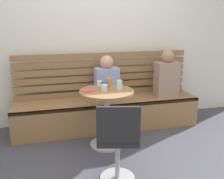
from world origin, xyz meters
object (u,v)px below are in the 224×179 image
white_chair (118,140)px  cup_tumbler_orange (109,82)px  person_child_left (106,80)px  cafe_table (107,107)px  cup_ceramic_white (100,84)px  cup_glass_short (104,88)px  person_adult (167,76)px  cup_mug_blue (105,85)px  booth_bench (107,114)px  cup_glass_tall (119,85)px  plate_small (88,90)px

white_chair → cup_tumbler_orange: 1.11m
person_child_left → cup_tumbler_orange: bearing=-97.1°
cafe_table → cup_ceramic_white: bearing=99.2°
white_chair → cup_glass_short: (0.05, 0.81, 0.32)m
person_adult → cup_tumbler_orange: size_ratio=7.10×
person_child_left → cup_mug_blue: (-0.13, -0.45, 0.06)m
cup_ceramic_white → cup_tumbler_orange: (0.12, 0.01, 0.02)m
booth_bench → cup_glass_tall: 0.78m
booth_bench → white_chair: bearing=-99.0°
cup_tumbler_orange → plate_small: (-0.31, -0.19, -0.04)m
booth_bench → plate_small: (-0.36, -0.49, 0.52)m
person_child_left → plate_small: size_ratio=3.85×
cup_tumbler_orange → plate_small: 0.37m
plate_small → cup_mug_blue: bearing=16.1°
cup_tumbler_orange → cup_glass_short: size_ratio=1.25×
person_child_left → plate_small: bearing=-124.4°
white_chair → plate_small: (-0.15, 0.86, 0.28)m
person_child_left → white_chair: bearing=-98.6°
booth_bench → person_child_left: (-0.00, 0.03, 0.51)m
cup_ceramic_white → plate_small: bearing=-136.7°
cafe_table → white_chair: bearing=-95.7°
cup_glass_short → plate_small: cup_glass_short is taller
cup_glass_tall → cup_ceramic_white: cup_glass_tall is taller
person_child_left → cup_glass_short: size_ratio=8.17×
person_adult → cup_ceramic_white: size_ratio=8.88×
person_child_left → booth_bench: bearing=-81.4°
cup_ceramic_white → cup_mug_blue: size_ratio=0.84×
cup_mug_blue → cup_glass_short: (-0.03, -0.11, -0.01)m
cafe_table → white_chair: white_chair is taller
cafe_table → cup_glass_short: (-0.03, -0.00, 0.26)m
booth_bench → person_child_left: bearing=98.6°
person_child_left → cup_ceramic_white: 0.38m
person_child_left → cup_glass_tall: person_child_left is taller
cup_glass_tall → person_adult: bearing=29.3°
cup_tumbler_orange → cup_glass_short: cup_tumbler_orange is taller
white_chair → person_adult: (1.13, 1.31, 0.29)m
white_chair → cup_glass_short: bearing=86.5°
cup_glass_tall → plate_small: 0.40m
cup_tumbler_orange → cup_ceramic_white: bearing=-175.4°
white_chair → cup_glass_tall: 0.92m
cup_glass_short → cup_tumbler_orange: bearing=63.6°
booth_bench → cup_glass_short: cup_glass_short is taller
cup_glass_short → person_child_left: bearing=74.4°
person_child_left → cup_tumbler_orange: 0.34m
cafe_table → plate_small: size_ratio=4.35×
white_chair → cup_ceramic_white: white_chair is taller
cafe_table → cup_mug_blue: (-0.00, 0.11, 0.27)m
cup_tumbler_orange → plate_small: bearing=-148.9°
cup_glass_short → cup_glass_tall: bearing=2.2°
cup_glass_tall → booth_bench: bearing=93.5°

